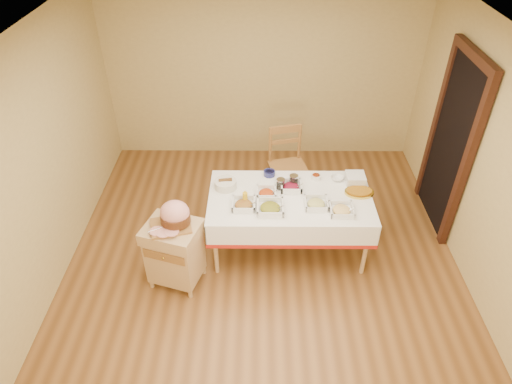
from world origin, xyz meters
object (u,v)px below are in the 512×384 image
at_px(dining_chair, 287,165).
at_px(preserve_jar_left, 280,184).
at_px(butcher_cart, 174,251).
at_px(bread_basket, 226,184).
at_px(dining_table, 290,208).
at_px(preserve_jar_right, 294,181).
at_px(ham_on_board, 174,216).
at_px(brass_platter, 359,192).
at_px(mustard_bottle, 245,197).
at_px(plate_stack, 355,179).

xyz_separation_m(dining_chair, preserve_jar_left, (-0.13, -0.82, 0.28)).
relative_size(butcher_cart, bread_basket, 3.08).
bearing_deg(preserve_jar_left, dining_table, -55.67).
bearing_deg(preserve_jar_right, ham_on_board, -149.60).
distance_m(preserve_jar_right, bread_basket, 0.78).
height_order(dining_table, brass_platter, brass_platter).
distance_m(mustard_bottle, bread_basket, 0.37).
height_order(dining_chair, ham_on_board, ham_on_board).
height_order(dining_chair, mustard_bottle, dining_chair).
bearing_deg(butcher_cart, dining_chair, 50.21).
relative_size(butcher_cart, ham_on_board, 1.84).
height_order(ham_on_board, preserve_jar_left, ham_on_board).
xyz_separation_m(mustard_bottle, plate_stack, (1.26, 0.38, -0.02)).
relative_size(dining_chair, brass_platter, 3.14).
height_order(preserve_jar_left, preserve_jar_right, preserve_jar_right).
xyz_separation_m(dining_table, ham_on_board, (-1.20, -0.51, 0.30)).
height_order(mustard_bottle, brass_platter, mustard_bottle).
distance_m(mustard_bottle, plate_stack, 1.31).
bearing_deg(ham_on_board, butcher_cart, -141.92).
distance_m(preserve_jar_right, plate_stack, 0.71).
distance_m(preserve_jar_left, brass_platter, 0.89).
distance_m(dining_table, dining_chair, 0.98).
bearing_deg(mustard_bottle, ham_on_board, -150.71).
height_order(dining_chair, preserve_jar_right, dining_chair).
bearing_deg(bread_basket, plate_stack, 3.62).
distance_m(butcher_cart, bread_basket, 0.95).
bearing_deg(brass_platter, ham_on_board, -163.73).
distance_m(bread_basket, brass_platter, 1.51).
bearing_deg(plate_stack, bread_basket, -176.38).
bearing_deg(ham_on_board, dining_table, 23.09).
bearing_deg(preserve_jar_right, brass_platter, -12.04).
bearing_deg(bread_basket, preserve_jar_right, 4.04).
bearing_deg(preserve_jar_right, mustard_bottle, -148.20).
bearing_deg(dining_chair, ham_on_board, -129.45).
bearing_deg(brass_platter, mustard_bottle, -171.82).
distance_m(dining_table, ham_on_board, 1.34).
bearing_deg(mustard_bottle, dining_chair, 64.45).
xyz_separation_m(dining_table, preserve_jar_left, (-0.10, 0.15, 0.22)).
bearing_deg(bread_basket, butcher_cart, -125.84).
bearing_deg(dining_chair, mustard_bottle, -115.55).
bearing_deg(bread_basket, mustard_bottle, -50.87).
bearing_deg(dining_table, ham_on_board, -156.91).
height_order(mustard_bottle, bread_basket, mustard_bottle).
relative_size(dining_chair, mustard_bottle, 6.05).
distance_m(ham_on_board, bread_basket, 0.83).
xyz_separation_m(mustard_bottle, brass_platter, (1.28, 0.18, -0.06)).
relative_size(dining_table, mustard_bottle, 10.65).
bearing_deg(preserve_jar_right, dining_chair, 91.69).
bearing_deg(dining_chair, brass_platter, -50.54).
bearing_deg(butcher_cart, brass_platter, 16.82).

